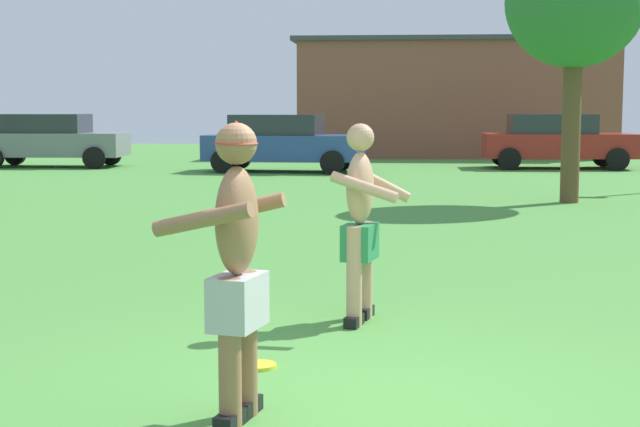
{
  "coord_description": "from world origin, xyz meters",
  "views": [
    {
      "loc": [
        0.11,
        -5.64,
        1.8
      ],
      "look_at": [
        -0.5,
        1.73,
        0.97
      ],
      "focal_mm": 53.51,
      "sensor_mm": 36.0,
      "label": 1
    }
  ],
  "objects": [
    {
      "name": "car_gray_far_end",
      "position": [
        -10.31,
        22.2,
        0.82
      ],
      "size": [
        4.36,
        2.14,
        1.58
      ],
      "color": "slate",
      "rests_on": "ground_plane"
    },
    {
      "name": "frisbee",
      "position": [
        -0.85,
        0.75,
        0.01
      ],
      "size": [
        0.25,
        0.25,
        0.03
      ],
      "primitive_type": "cylinder",
      "color": "yellow",
      "rests_on": "ground_plane"
    },
    {
      "name": "player_in_green",
      "position": [
        -0.2,
        2.22,
        0.88
      ],
      "size": [
        0.67,
        0.69,
        1.66
      ],
      "color": "black",
      "rests_on": "ground_plane"
    },
    {
      "name": "tree_right_field",
      "position": [
        3.31,
        12.56,
        3.68
      ],
      "size": [
        2.55,
        2.55,
        4.95
      ],
      "color": "brown",
      "rests_on": "ground_plane"
    },
    {
      "name": "car_blue_near_post",
      "position": [
        -3.13,
        20.63,
        0.82
      ],
      "size": [
        4.45,
        2.35,
        1.58
      ],
      "color": "#2D478C",
      "rests_on": "ground_plane"
    },
    {
      "name": "player_with_cap",
      "position": [
        -0.8,
        -0.38,
        0.95
      ],
      "size": [
        0.7,
        0.68,
        1.72
      ],
      "color": "black",
      "rests_on": "ground_plane"
    },
    {
      "name": "ground_plane",
      "position": [
        0.0,
        0.0,
        0.0
      ],
      "size": [
        80.0,
        80.0,
        0.0
      ],
      "primitive_type": "plane",
      "color": "#4C8E3D"
    },
    {
      "name": "car_red_mid_lot",
      "position": [
        4.68,
        22.68,
        0.82
      ],
      "size": [
        4.32,
        2.06,
        1.58
      ],
      "color": "maroon",
      "rests_on": "ground_plane"
    },
    {
      "name": "outbuilding_behind_lot",
      "position": [
        2.08,
        30.36,
        2.12
      ],
      "size": [
        11.5,
        6.11,
        4.23
      ],
      "color": "brown",
      "rests_on": "ground_plane"
    }
  ]
}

